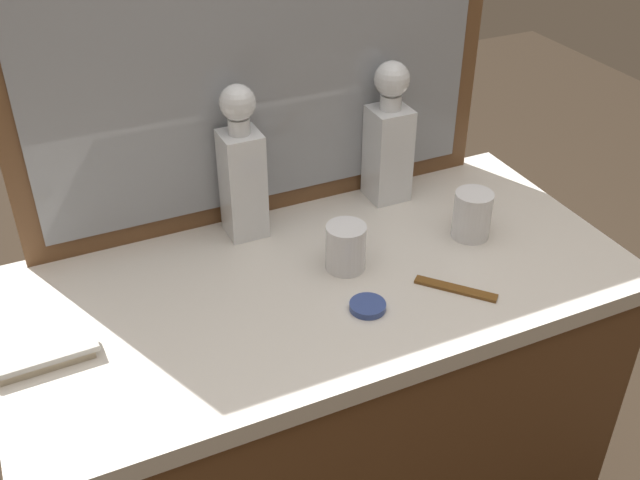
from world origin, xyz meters
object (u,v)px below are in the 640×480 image
object	(u,v)px
porcelain_dish	(368,306)
tortoiseshell_comb	(456,289)
crystal_decanter_center	(388,145)
crystal_decanter_right	(242,176)
crystal_tumbler_far_right	(473,217)
silver_brush_left	(45,357)
crystal_tumbler_far_left	(346,249)

from	to	relation	value
porcelain_dish	tortoiseshell_comb	bearing A→B (deg)	-6.52
porcelain_dish	tortoiseshell_comb	world-z (taller)	porcelain_dish
crystal_decanter_center	tortoiseshell_comb	size ratio (longest dim) A/B	2.42
crystal_decanter_right	tortoiseshell_comb	bearing A→B (deg)	-50.95
crystal_decanter_right	tortoiseshell_comb	distance (m)	0.45
crystal_tumbler_far_right	silver_brush_left	xyz separation A→B (m)	(-0.81, -0.02, -0.03)
crystal_decanter_center	porcelain_dish	distance (m)	0.40
crystal_decanter_right	crystal_tumbler_far_right	size ratio (longest dim) A/B	3.24
crystal_decanter_center	silver_brush_left	bearing A→B (deg)	-162.53
crystal_tumbler_far_left	silver_brush_left	size ratio (longest dim) A/B	0.55
crystal_decanter_center	crystal_decanter_right	bearing A→B (deg)	-178.84
crystal_decanter_center	tortoiseshell_comb	world-z (taller)	crystal_decanter_center
crystal_tumbler_far_left	tortoiseshell_comb	xyz separation A→B (m)	(0.15, -0.15, -0.04)
tortoiseshell_comb	porcelain_dish	bearing A→B (deg)	173.48
crystal_tumbler_far_left	tortoiseshell_comb	bearing A→B (deg)	-44.83
crystal_decanter_right	crystal_tumbler_far_left	world-z (taller)	crystal_decanter_right
crystal_decanter_right	silver_brush_left	world-z (taller)	crystal_decanter_right
silver_brush_left	crystal_decanter_right	bearing A→B (deg)	28.48
crystal_tumbler_far_right	tortoiseshell_comb	distance (m)	0.19
crystal_decanter_right	silver_brush_left	size ratio (longest dim) A/B	1.90
crystal_decanter_right	crystal_tumbler_far_right	bearing A→B (deg)	-26.86
silver_brush_left	tortoiseshell_comb	distance (m)	0.70
crystal_decanter_right	porcelain_dish	distance (m)	0.35
silver_brush_left	porcelain_dish	xyz separation A→B (m)	(0.52, -0.09, -0.01)
tortoiseshell_comb	crystal_decanter_right	bearing A→B (deg)	129.05
crystal_decanter_center	crystal_tumbler_far_left	world-z (taller)	crystal_decanter_center
crystal_decanter_right	crystal_decanter_center	bearing A→B (deg)	1.16
crystal_tumbler_far_right	porcelain_dish	size ratio (longest dim) A/B	1.50
crystal_tumbler_far_right	silver_brush_left	size ratio (longest dim) A/B	0.59
silver_brush_left	tortoiseshell_comb	xyz separation A→B (m)	(0.69, -0.11, -0.01)
crystal_tumbler_far_right	silver_brush_left	distance (m)	0.81
tortoiseshell_comb	silver_brush_left	bearing A→B (deg)	170.79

